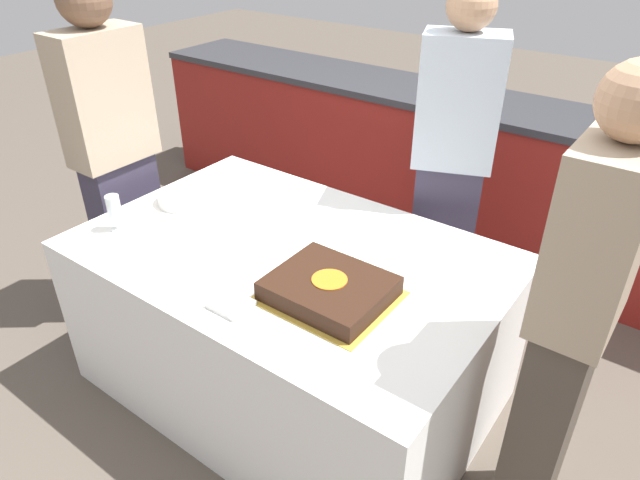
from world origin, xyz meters
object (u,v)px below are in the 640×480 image
person_seated_left (115,152)px  person_seated_right (571,332)px  cake (329,289)px  plate_stack (183,197)px  wine_glass (114,207)px  person_cutting_cake (450,171)px

person_seated_left → person_seated_right: person_seated_left is taller
cake → person_seated_left: (-1.35, 0.15, 0.11)m
cake → person_seated_right: bearing=11.7°
plate_stack → person_seated_right: size_ratio=0.14×
cake → person_seated_left: 1.37m
plate_stack → person_seated_right: (1.68, -0.03, 0.09)m
plate_stack → wine_glass: wine_glass is taller
plate_stack → person_cutting_cake: bearing=38.1°
plate_stack → wine_glass: (-0.03, -0.32, 0.08)m
wine_glass → person_seated_right: (1.72, 0.30, 0.01)m
person_cutting_cake → plate_stack: bearing=16.3°
wine_glass → person_seated_left: bearing=142.2°
person_cutting_cake → person_seated_right: size_ratio=1.02×
wine_glass → person_seated_left: 0.49m
wine_glass → person_seated_left: size_ratio=0.09×
plate_stack → person_cutting_cake: size_ratio=0.13×
cake → plate_stack: cake is taller
person_seated_right → cake: bearing=-78.3°
plate_stack → person_cutting_cake: person_cutting_cake is taller
person_seated_left → wine_glass: bearing=-127.8°
plate_stack → person_cutting_cake: (0.94, 0.74, 0.11)m
cake → wine_glass: wine_glass is taller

